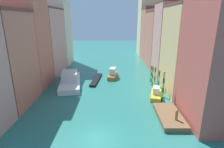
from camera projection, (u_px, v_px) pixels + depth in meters
The scene contains 22 objects.
ground_plane at pixel (106, 76), 44.69m from camera, with size 154.00×154.00×0.00m, color #28756B.
building_left_1 at pixel (3, 59), 27.87m from camera, with size 7.42×9.19×15.00m.
building_left_2 at pixel (27, 44), 35.44m from camera, with size 7.42×7.49×17.57m.
building_left_3 at pixel (45, 42), 44.98m from camera, with size 7.42×11.85×16.10m.
building_left_4 at pixel (57, 29), 54.01m from camera, with size 7.42×8.41×21.26m.
building_right_0 at pixel (223, 40), 22.25m from camera, with size 7.42×9.96×21.91m.
building_right_1 at pixel (188, 50), 32.81m from camera, with size 7.42×10.46×16.09m.
building_right_2 at pixel (172, 41), 41.70m from camera, with size 7.42×7.75×17.40m.
building_right_3 at pixel (161, 39), 51.58m from camera, with size 7.42×12.19×16.02m.
building_right_4 at pixel (153, 34), 61.49m from camera, with size 7.42×8.99×17.29m.
building_right_5 at pixel (148, 26), 69.98m from camera, with size 7.42×9.59×21.45m.
waterfront_dock at pixel (169, 116), 25.52m from camera, with size 3.24×7.02×0.69m.
person_on_dock at pixel (177, 115), 23.72m from camera, with size 0.36×0.36×1.58m.
mooring_pole_0 at pixel (163, 86), 30.10m from camera, with size 0.38×0.38×5.32m.
mooring_pole_1 at pixel (159, 82), 32.80m from camera, with size 0.32×0.32×4.84m.
mooring_pole_2 at pixel (155, 78), 35.58m from camera, with size 0.32×0.32×4.72m.
mooring_pole_3 at pixel (153, 76), 37.89m from camera, with size 0.27×0.27×4.02m.
mooring_pole_4 at pixel (151, 73), 40.04m from camera, with size 0.37×0.37×3.86m.
vaporetto_white at pixel (70, 80), 38.13m from camera, with size 5.88×11.72×2.94m.
gondola_black at pixel (96, 80), 41.29m from camera, with size 2.19×8.88×0.42m.
motorboat_0 at pixel (156, 94), 32.43m from camera, with size 2.91×5.30×1.91m.
motorboat_1 at pixel (113, 74), 43.02m from camera, with size 2.55×5.36×2.41m.
Camera 1 is at (1.79, -18.10, 13.47)m, focal length 29.01 mm.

